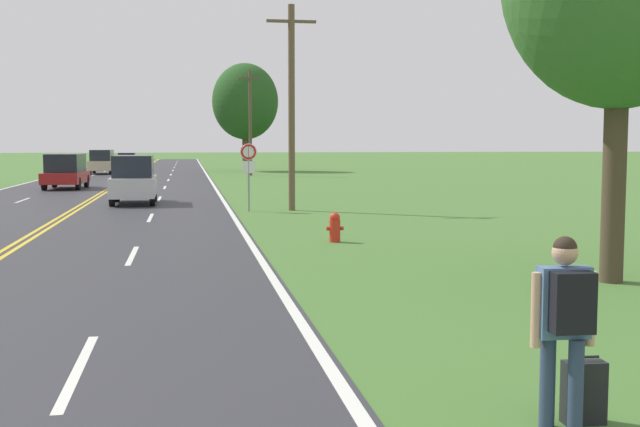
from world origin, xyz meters
TOP-DOWN VIEW (x-y plane):
  - hitchhiker_person at (7.26, 4.89)m, footprint 0.58×0.42m
  - suitcase at (7.53, 5.06)m, footprint 0.38×0.19m
  - fire_hydrant at (7.73, 18.22)m, footprint 0.43×0.27m
  - traffic_sign at (6.29, 27.55)m, footprint 0.60×0.10m
  - utility_pole_midground at (7.88, 27.69)m, footprint 1.80×0.24m
  - utility_pole_far at (8.86, 59.14)m, footprint 1.80×0.24m
  - tree_right_cluster at (9.19, 68.77)m, footprint 5.72×5.72m
  - car_silver_suv_approaching at (1.96, 31.84)m, footprint 1.77×4.03m
  - car_red_van_mid_near at (-2.32, 43.25)m, footprint 2.09×4.35m
  - car_champagne_van_mid_far at (-2.50, 63.93)m, footprint 1.82×4.33m
  - car_dark_grey_sedan_receding at (-1.93, 83.09)m, footprint 1.88×4.23m

SIDE VIEW (x-z plane):
  - suitcase at x=7.53m, z-range -0.02..0.59m
  - fire_hydrant at x=7.73m, z-range 0.01..0.75m
  - car_dark_grey_sedan_receding at x=-1.93m, z-range 0.03..1.47m
  - car_red_van_mid_near at x=-2.32m, z-range 0.04..1.92m
  - car_champagne_van_mid_far at x=-2.50m, z-range 0.04..1.94m
  - car_silver_suv_approaching at x=1.96m, z-range 0.03..2.00m
  - hitchhiker_person at x=7.26m, z-range 0.19..1.89m
  - traffic_sign at x=6.29m, z-range 0.62..3.08m
  - utility_pole_midground at x=7.88m, z-range 0.15..7.59m
  - utility_pole_far at x=8.86m, z-range 0.15..8.00m
  - tree_right_cluster at x=9.19m, z-range 1.35..10.68m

